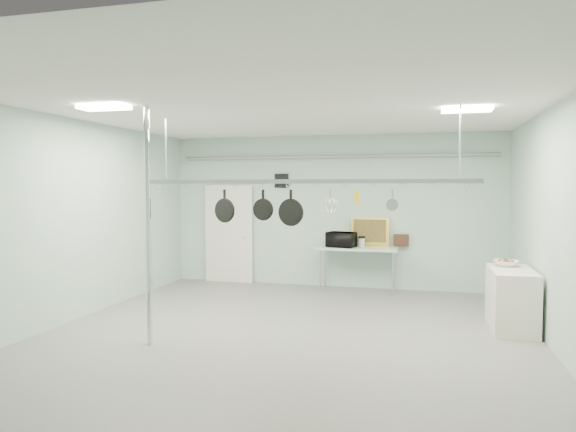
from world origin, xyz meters
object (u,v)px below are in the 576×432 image
(pot_rack, at_px, (302,179))
(microwave, at_px, (342,240))
(coffee_canister, at_px, (362,243))
(skillet_left, at_px, (225,205))
(skillet_right, at_px, (291,208))
(fruit_bowl, at_px, (506,263))
(prep_table, at_px, (358,250))
(side_cabinet, at_px, (511,299))
(chrome_pole, at_px, (148,226))
(skillet_mid, at_px, (263,205))

(pot_rack, distance_m, microwave, 3.39)
(pot_rack, bearing_deg, coffee_canister, 81.83)
(skillet_left, bearing_deg, skillet_right, 16.15)
(microwave, bearing_deg, fruit_bowl, 164.49)
(prep_table, height_order, coffee_canister, coffee_canister)
(side_cabinet, bearing_deg, chrome_pole, -157.59)
(skillet_right, bearing_deg, microwave, 96.39)
(prep_table, height_order, fruit_bowl, fruit_bowl)
(fruit_bowl, bearing_deg, prep_table, 142.81)
(pot_rack, relative_size, skillet_right, 9.27)
(chrome_pole, height_order, skillet_left, chrome_pole)
(fruit_bowl, bearing_deg, pot_rack, -154.31)
(prep_table, distance_m, skillet_mid, 3.59)
(side_cabinet, distance_m, skillet_mid, 3.96)
(microwave, xyz_separation_m, skillet_right, (-0.25, -3.18, 0.77))
(microwave, height_order, coffee_canister, microwave)
(chrome_pole, xyz_separation_m, microwave, (1.99, 4.08, -0.54))
(microwave, xyz_separation_m, fruit_bowl, (2.82, -1.78, -0.11))
(skillet_mid, distance_m, skillet_right, 0.41)
(chrome_pole, distance_m, prep_table, 4.85)
(chrome_pole, xyz_separation_m, skillet_mid, (1.33, 0.90, 0.27))
(side_cabinet, xyz_separation_m, coffee_canister, (-2.47, 2.21, 0.54))
(microwave, distance_m, fruit_bowl, 3.34)
(chrome_pole, relative_size, prep_table, 2.00)
(pot_rack, distance_m, skillet_left, 1.23)
(skillet_left, bearing_deg, skillet_mid, 16.15)
(pot_rack, height_order, coffee_canister, pot_rack)
(microwave, bearing_deg, pot_rack, 105.27)
(pot_rack, xyz_separation_m, microwave, (0.09, 3.18, -1.17))
(side_cabinet, relative_size, pot_rack, 0.25)
(coffee_canister, bearing_deg, side_cabinet, -41.82)
(skillet_left, bearing_deg, prep_table, 80.77)
(prep_table, relative_size, coffee_canister, 9.00)
(prep_table, distance_m, fruit_bowl, 3.15)
(prep_table, bearing_deg, fruit_bowl, -37.19)
(fruit_bowl, distance_m, skillet_left, 4.40)
(coffee_canister, xyz_separation_m, skillet_right, (-0.64, -3.31, 0.83))
(skillet_right, bearing_deg, coffee_canister, 89.95)
(skillet_left, height_order, skillet_right, same)
(microwave, distance_m, skillet_left, 3.51)
(chrome_pole, relative_size, fruit_bowl, 8.56)
(chrome_pole, distance_m, coffee_canister, 4.88)
(coffee_canister, height_order, skillet_left, skillet_left)
(fruit_bowl, xyz_separation_m, skillet_mid, (-3.48, -1.40, 0.92))
(skillet_left, xyz_separation_m, skillet_mid, (0.59, 0.00, 0.02))
(prep_table, distance_m, microwave, 0.40)
(chrome_pole, relative_size, skillet_left, 6.82)
(prep_table, height_order, pot_rack, pot_rack)
(chrome_pole, relative_size, skillet_mid, 7.41)
(chrome_pole, xyz_separation_m, pot_rack, (1.90, 0.90, 0.63))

